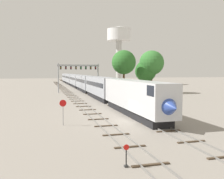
# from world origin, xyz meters

# --- Properties ---
(ground_plane) EXTENTS (400.00, 400.00, 0.00)m
(ground_plane) POSITION_xyz_m (0.00, 0.00, 0.00)
(ground_plane) COLOR gray
(track_main) EXTENTS (2.60, 200.00, 0.16)m
(track_main) POSITION_xyz_m (2.00, 60.00, 0.07)
(track_main) COLOR slate
(track_main) RESTS_ON ground
(track_near) EXTENTS (2.60, 160.00, 0.16)m
(track_near) POSITION_xyz_m (-3.50, 40.00, 0.07)
(track_near) COLOR slate
(track_near) RESTS_ON ground
(passenger_train) EXTENTS (3.04, 129.60, 4.80)m
(passenger_train) POSITION_xyz_m (2.00, 58.57, 2.61)
(passenger_train) COLOR silver
(passenger_train) RESTS_ON ground
(signal_gantry) EXTENTS (12.10, 0.49, 8.35)m
(signal_gantry) POSITION_xyz_m (-0.25, 44.35, 6.20)
(signal_gantry) COLOR #999BA0
(signal_gantry) RESTS_ON ground
(water_tower) EXTENTS (10.84, 10.84, 26.66)m
(water_tower) POSITION_xyz_m (23.53, 82.92, 21.34)
(water_tower) COLOR beige
(water_tower) RESTS_ON ground
(switch_stand) EXTENTS (0.36, 0.24, 1.46)m
(switch_stand) POSITION_xyz_m (-5.10, -13.84, 0.52)
(switch_stand) COLOR black
(switch_stand) RESTS_ON ground
(stop_sign) EXTENTS (0.76, 0.08, 2.88)m
(stop_sign) POSITION_xyz_m (-8.00, -0.32, 1.87)
(stop_sign) COLOR gray
(stop_sign) RESTS_ON ground
(trackside_tree_left) EXTENTS (6.35, 6.35, 11.61)m
(trackside_tree_left) POSITION_xyz_m (10.41, 34.74, 8.40)
(trackside_tree_left) COLOR brown
(trackside_tree_left) RESTS_ON ground
(trackside_tree_mid) EXTENTS (6.00, 6.00, 9.13)m
(trackside_tree_mid) POSITION_xyz_m (17.63, 37.21, 6.10)
(trackside_tree_mid) COLOR brown
(trackside_tree_mid) RESTS_ON ground
(trackside_tree_right) EXTENTS (6.88, 6.88, 11.85)m
(trackside_tree_right) POSITION_xyz_m (19.04, 36.38, 8.38)
(trackside_tree_right) COLOR brown
(trackside_tree_right) RESTS_ON ground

